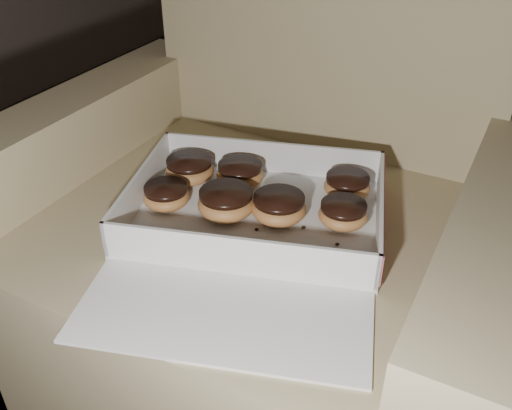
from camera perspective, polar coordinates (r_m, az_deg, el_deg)
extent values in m
cube|color=#9B8C63|center=(1.13, -0.05, -9.19)|extent=(0.71, 0.71, 0.42)
cube|color=#9B8C63|center=(1.17, 7.83, 18.38)|extent=(0.71, 0.14, 0.51)
cube|color=#9B8C63|center=(1.27, -15.67, -1.05)|extent=(0.12, 0.71, 0.55)
cube|color=#9B8C63|center=(1.01, 20.27, -12.63)|extent=(0.12, 0.71, 0.55)
cube|color=white|center=(0.97, 0.00, -1.19)|extent=(0.48, 0.41, 0.01)
cube|color=white|center=(1.08, 1.53, 4.83)|extent=(0.40, 0.12, 0.06)
cube|color=white|center=(0.83, -2.00, -5.03)|extent=(0.40, 0.12, 0.06)
cube|color=white|center=(1.00, -11.47, 1.73)|extent=(0.09, 0.30, 0.06)
cube|color=white|center=(0.94, 12.25, -0.74)|extent=(0.09, 0.30, 0.06)
cube|color=#C14D6F|center=(0.94, 12.53, -0.77)|extent=(0.09, 0.29, 0.05)
cube|color=white|center=(0.79, -3.37, -11.02)|extent=(0.44, 0.28, 0.01)
ellipsoid|color=#BD7C42|center=(0.94, 2.30, -0.37)|extent=(0.09, 0.09, 0.04)
cylinder|color=black|center=(0.93, 2.33, 0.61)|extent=(0.08, 0.08, 0.01)
ellipsoid|color=#BD7C42|center=(1.02, 9.09, 1.82)|extent=(0.08, 0.08, 0.04)
cylinder|color=black|center=(1.01, 9.17, 2.65)|extent=(0.08, 0.08, 0.01)
ellipsoid|color=#BD7C42|center=(0.99, -8.94, 0.81)|extent=(0.08, 0.08, 0.04)
cylinder|color=black|center=(0.98, -9.02, 1.63)|extent=(0.07, 0.07, 0.01)
ellipsoid|color=#BD7C42|center=(1.04, -1.60, 3.02)|extent=(0.09, 0.09, 0.04)
cylinder|color=black|center=(1.03, -1.61, 3.89)|extent=(0.08, 0.08, 0.01)
ellipsoid|color=#BD7C42|center=(1.06, -6.63, 3.44)|extent=(0.09, 0.09, 0.04)
cylinder|color=black|center=(1.05, -6.70, 4.34)|extent=(0.08, 0.08, 0.01)
ellipsoid|color=#BD7C42|center=(0.94, 8.68, -1.00)|extent=(0.08, 0.08, 0.04)
cylinder|color=black|center=(0.93, 8.77, -0.14)|extent=(0.08, 0.08, 0.01)
ellipsoid|color=#BD7C42|center=(0.95, -3.00, 0.12)|extent=(0.10, 0.10, 0.05)
cylinder|color=black|center=(0.94, -3.03, 1.14)|extent=(0.09, 0.09, 0.01)
ellipsoid|color=black|center=(0.89, -8.00, -4.50)|extent=(0.01, 0.01, 0.00)
ellipsoid|color=black|center=(0.93, 0.07, -2.44)|extent=(0.01, 0.01, 0.00)
ellipsoid|color=black|center=(0.93, 4.78, -2.25)|extent=(0.01, 0.01, 0.00)
ellipsoid|color=black|center=(0.90, 8.13, -3.90)|extent=(0.01, 0.01, 0.00)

